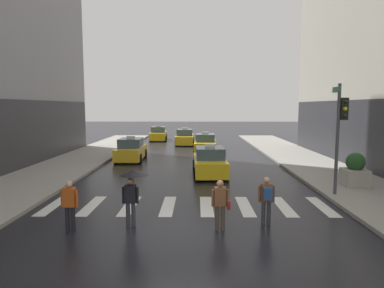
# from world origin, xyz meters

# --- Properties ---
(ground_plane) EXTENTS (160.00, 160.00, 0.00)m
(ground_plane) POSITION_xyz_m (0.00, 0.00, 0.00)
(ground_plane) COLOR black
(crosswalk_markings) EXTENTS (11.30, 2.80, 0.01)m
(crosswalk_markings) POSITION_xyz_m (-0.00, 3.00, 0.00)
(crosswalk_markings) COLOR silver
(crosswalk_markings) RESTS_ON ground
(traffic_light_pole) EXTENTS (0.44, 0.84, 4.80)m
(traffic_light_pole) POSITION_xyz_m (6.56, 4.42, 3.26)
(traffic_light_pole) COLOR #47474C
(traffic_light_pole) RESTS_ON curb_right
(taxi_lead) EXTENTS (2.03, 4.58, 1.80)m
(taxi_lead) POSITION_xyz_m (1.15, 9.40, 0.72)
(taxi_lead) COLOR yellow
(taxi_lead) RESTS_ON ground
(taxi_second) EXTENTS (1.98, 4.56, 1.80)m
(taxi_second) POSITION_xyz_m (-4.50, 14.84, 0.72)
(taxi_second) COLOR gold
(taxi_second) RESTS_ON ground
(taxi_third) EXTENTS (2.07, 4.60, 1.80)m
(taxi_third) POSITION_xyz_m (1.14, 19.17, 0.72)
(taxi_third) COLOR yellow
(taxi_third) RESTS_ON ground
(taxi_fourth) EXTENTS (1.96, 4.56, 1.80)m
(taxi_fourth) POSITION_xyz_m (-0.83, 25.28, 0.72)
(taxi_fourth) COLOR gold
(taxi_fourth) RESTS_ON ground
(taxi_fifth) EXTENTS (2.09, 4.61, 1.80)m
(taxi_fifth) POSITION_xyz_m (-4.11, 29.71, 0.72)
(taxi_fifth) COLOR yellow
(taxi_fifth) RESTS_ON ground
(pedestrian_with_umbrella) EXTENTS (0.96, 0.96, 1.94)m
(pedestrian_with_umbrella) POSITION_xyz_m (-1.73, 0.60, 1.52)
(pedestrian_with_umbrella) COLOR #333338
(pedestrian_with_umbrella) RESTS_ON ground
(pedestrian_with_backpack) EXTENTS (0.55, 0.43, 1.65)m
(pedestrian_with_backpack) POSITION_xyz_m (2.70, 0.76, 0.97)
(pedestrian_with_backpack) COLOR #333338
(pedestrian_with_backpack) RESTS_ON ground
(pedestrian_with_handbag) EXTENTS (0.61, 0.24, 1.65)m
(pedestrian_with_handbag) POSITION_xyz_m (1.14, 0.31, 0.93)
(pedestrian_with_handbag) COLOR #473D33
(pedestrian_with_handbag) RESTS_ON ground
(pedestrian_plain_coat) EXTENTS (0.55, 0.24, 1.65)m
(pedestrian_plain_coat) POSITION_xyz_m (-3.66, 0.15, 0.94)
(pedestrian_plain_coat) COLOR black
(pedestrian_plain_coat) RESTS_ON ground
(planter_near_corner) EXTENTS (1.10, 1.10, 1.60)m
(planter_near_corner) POSITION_xyz_m (8.08, 6.08, 0.87)
(planter_near_corner) COLOR #A8A399
(planter_near_corner) RESTS_ON curb_right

